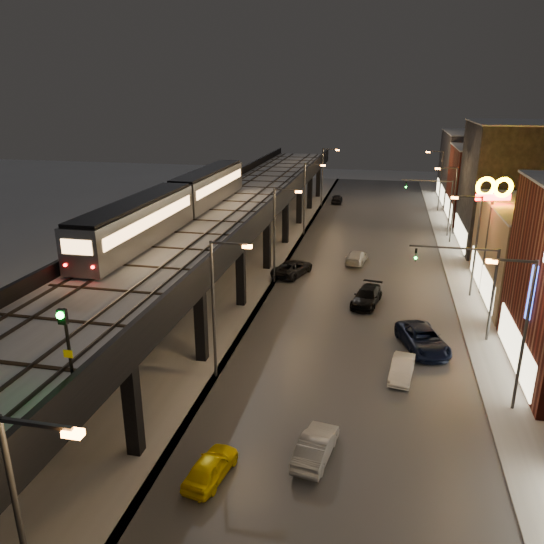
{
  "coord_description": "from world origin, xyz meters",
  "views": [
    {
      "loc": [
        9.08,
        -15.4,
        17.27
      ],
      "look_at": [
        1.52,
        19.68,
        5.0
      ],
      "focal_mm": 35.0,
      "sensor_mm": 36.0,
      "label": 1
    }
  ],
  "objects_px": {
    "car_onc_dark": "(423,340)",
    "car_mid_silver": "(293,268)",
    "car_far_white": "(337,199)",
    "car_onc_white": "(367,297)",
    "subway_train": "(179,201)",
    "rail_signal": "(65,332)",
    "car_mid_dark": "(357,257)",
    "car_taxi": "(211,468)",
    "car_onc_silver": "(402,369)",
    "car_near_white": "(316,447)"
  },
  "relations": [
    {
      "from": "car_onc_silver",
      "to": "car_onc_dark",
      "type": "xyz_separation_m",
      "value": [
        1.49,
        4.29,
        0.16
      ]
    },
    {
      "from": "car_onc_white",
      "to": "car_taxi",
      "type": "bearing_deg",
      "value": -94.65
    },
    {
      "from": "rail_signal",
      "to": "car_onc_white",
      "type": "bearing_deg",
      "value": 69.16
    },
    {
      "from": "car_onc_dark",
      "to": "car_mid_silver",
      "type": "bearing_deg",
      "value": 112.79
    },
    {
      "from": "rail_signal",
      "to": "car_taxi",
      "type": "bearing_deg",
      "value": 41.88
    },
    {
      "from": "car_mid_dark",
      "to": "car_onc_silver",
      "type": "relative_size",
      "value": 1.19
    },
    {
      "from": "car_near_white",
      "to": "car_mid_dark",
      "type": "height_order",
      "value": "car_near_white"
    },
    {
      "from": "rail_signal",
      "to": "car_mid_dark",
      "type": "relative_size",
      "value": 0.71
    },
    {
      "from": "car_taxi",
      "to": "car_far_white",
      "type": "xyz_separation_m",
      "value": [
        -0.53,
        65.97,
        0.07
      ]
    },
    {
      "from": "car_onc_silver",
      "to": "rail_signal",
      "type": "bearing_deg",
      "value": -123.32
    },
    {
      "from": "rail_signal",
      "to": "subway_train",
      "type": "bearing_deg",
      "value": 103.22
    },
    {
      "from": "rail_signal",
      "to": "car_taxi",
      "type": "height_order",
      "value": "rail_signal"
    },
    {
      "from": "car_mid_dark",
      "to": "rail_signal",
      "type": "bearing_deg",
      "value": 85.75
    },
    {
      "from": "car_near_white",
      "to": "car_mid_silver",
      "type": "relative_size",
      "value": 0.78
    },
    {
      "from": "car_onc_dark",
      "to": "car_far_white",
      "type": "bearing_deg",
      "value": 84.78
    },
    {
      "from": "subway_train",
      "to": "car_near_white",
      "type": "xyz_separation_m",
      "value": [
        15.08,
        -21.11,
        -7.55
      ]
    },
    {
      "from": "subway_train",
      "to": "car_onc_white",
      "type": "relative_size",
      "value": 6.6
    },
    {
      "from": "car_taxi",
      "to": "car_mid_dark",
      "type": "distance_m",
      "value": 34.98
    },
    {
      "from": "car_taxi",
      "to": "car_onc_silver",
      "type": "height_order",
      "value": "same"
    },
    {
      "from": "car_far_white",
      "to": "car_mid_dark",
      "type": "bearing_deg",
      "value": 98.19
    },
    {
      "from": "car_taxi",
      "to": "car_onc_dark",
      "type": "distance_m",
      "value": 18.77
    },
    {
      "from": "car_mid_dark",
      "to": "car_taxi",
      "type": "bearing_deg",
      "value": 90.94
    },
    {
      "from": "subway_train",
      "to": "car_onc_white",
      "type": "xyz_separation_m",
      "value": [
        16.64,
        -0.35,
        -7.51
      ]
    },
    {
      "from": "car_onc_silver",
      "to": "car_onc_dark",
      "type": "distance_m",
      "value": 4.54
    },
    {
      "from": "subway_train",
      "to": "car_onc_white",
      "type": "height_order",
      "value": "subway_train"
    },
    {
      "from": "car_onc_silver",
      "to": "car_onc_white",
      "type": "relative_size",
      "value": 0.77
    },
    {
      "from": "car_onc_silver",
      "to": "car_onc_dark",
      "type": "relative_size",
      "value": 0.67
    },
    {
      "from": "car_mid_silver",
      "to": "car_onc_white",
      "type": "distance_m",
      "value": 9.77
    },
    {
      "from": "subway_train",
      "to": "rail_signal",
      "type": "bearing_deg",
      "value": -76.78
    },
    {
      "from": "car_onc_silver",
      "to": "car_onc_dark",
      "type": "bearing_deg",
      "value": 78.35
    },
    {
      "from": "car_onc_silver",
      "to": "car_onc_dark",
      "type": "height_order",
      "value": "car_onc_dark"
    },
    {
      "from": "car_onc_white",
      "to": "subway_train",
      "type": "bearing_deg",
      "value": -170.99
    },
    {
      "from": "subway_train",
      "to": "car_mid_dark",
      "type": "height_order",
      "value": "subway_train"
    },
    {
      "from": "rail_signal",
      "to": "car_onc_silver",
      "type": "bearing_deg",
      "value": 49.19
    },
    {
      "from": "car_mid_dark",
      "to": "car_onc_silver",
      "type": "height_order",
      "value": "car_mid_dark"
    },
    {
      "from": "car_taxi",
      "to": "subway_train",
      "type": "bearing_deg",
      "value": -56.47
    },
    {
      "from": "car_near_white",
      "to": "car_onc_white",
      "type": "bearing_deg",
      "value": -86.02
    },
    {
      "from": "rail_signal",
      "to": "car_mid_silver",
      "type": "distance_m",
      "value": 34.24
    },
    {
      "from": "rail_signal",
      "to": "car_onc_dark",
      "type": "xyz_separation_m",
      "value": [
        14.45,
        19.29,
        -8.1
      ]
    },
    {
      "from": "car_far_white",
      "to": "car_onc_white",
      "type": "height_order",
      "value": "car_onc_white"
    },
    {
      "from": "car_taxi",
      "to": "car_onc_silver",
      "type": "distance_m",
      "value": 14.42
    },
    {
      "from": "car_mid_silver",
      "to": "car_onc_white",
      "type": "relative_size",
      "value": 1.07
    },
    {
      "from": "rail_signal",
      "to": "car_onc_dark",
      "type": "bearing_deg",
      "value": 53.18
    },
    {
      "from": "car_near_white",
      "to": "car_onc_dark",
      "type": "xyz_separation_m",
      "value": [
        5.76,
        13.17,
        0.1
      ]
    },
    {
      "from": "subway_train",
      "to": "car_mid_silver",
      "type": "distance_m",
      "value": 13.21
    },
    {
      "from": "subway_train",
      "to": "rail_signal",
      "type": "xyz_separation_m",
      "value": [
        6.4,
        -27.24,
        0.66
      ]
    },
    {
      "from": "rail_signal",
      "to": "car_mid_silver",
      "type": "relative_size",
      "value": 0.61
    },
    {
      "from": "subway_train",
      "to": "car_mid_dark",
      "type": "xyz_separation_m",
      "value": [
        15.08,
        11.09,
        -7.57
      ]
    },
    {
      "from": "car_far_white",
      "to": "car_onc_white",
      "type": "xyz_separation_m",
      "value": [
        6.69,
        -42.73,
        0.02
      ]
    },
    {
      "from": "car_onc_dark",
      "to": "car_onc_white",
      "type": "xyz_separation_m",
      "value": [
        -4.21,
        7.59,
        -0.06
      ]
    }
  ]
}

